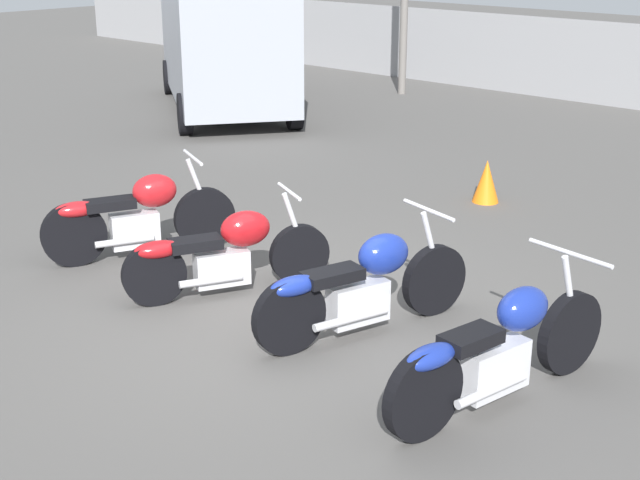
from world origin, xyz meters
name	(u,v)px	position (x,y,z in m)	size (l,w,h in m)	color
ground_plane	(284,322)	(0.00, 0.00, 0.00)	(60.00, 60.00, 0.00)	#514F4C
motorcycle_slot_0	(138,216)	(-2.30, 0.14, 0.46)	(0.99, 1.93, 1.04)	black
motorcycle_slot_1	(225,253)	(-0.86, 0.08, 0.42)	(1.00, 1.88, 0.97)	black
motorcycle_slot_2	(363,285)	(0.65, 0.29, 0.45)	(0.84, 2.10, 1.02)	black
motorcycle_slot_3	(499,350)	(2.16, 0.03, 0.44)	(0.74, 2.23, 1.04)	black
parked_van	(224,43)	(-7.70, 6.12, 1.26)	(5.41, 4.56, 2.27)	#999EA8
traffic_cone_near	(486,181)	(-0.71, 4.34, 0.27)	(0.34, 0.34, 0.54)	orange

